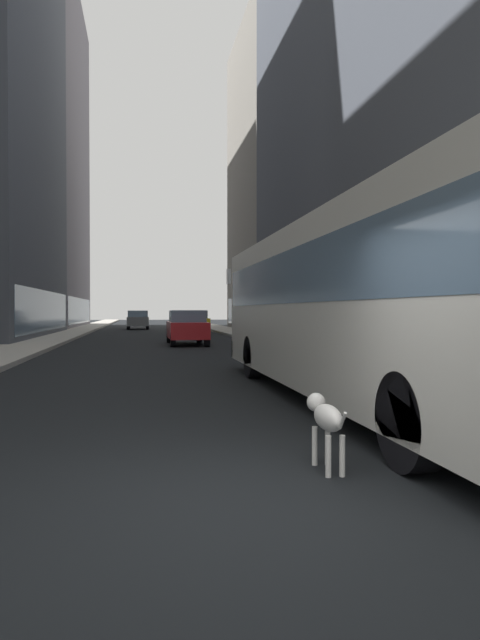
# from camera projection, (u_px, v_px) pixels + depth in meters

# --- Properties ---
(ground_plane) EXTENTS (120.00, 120.00, 0.00)m
(ground_plane) POSITION_uv_depth(u_px,v_px,m) (154.00, 333.00, 38.98)
(ground_plane) COLOR black
(sidewalk_left) EXTENTS (2.40, 110.00, 0.15)m
(sidewalk_left) POSITION_uv_depth(u_px,v_px,m) (71.00, 333.00, 37.97)
(sidewalk_left) COLOR #ADA89E
(sidewalk_left) RESTS_ON ground
(sidewalk_right) EXTENTS (2.40, 110.00, 0.15)m
(sidewalk_right) POSITION_uv_depth(u_px,v_px,m) (234.00, 332.00, 39.99)
(sidewalk_right) COLOR #ADA89E
(sidewalk_right) RESTS_ON ground
(building_left_far) EXTENTS (10.49, 20.52, 32.06)m
(building_left_far) POSITION_uv_depth(u_px,v_px,m) (22.00, 158.00, 51.67)
(building_left_far) COLOR slate
(building_left_far) RESTS_ON ground
(building_right_mid) EXTENTS (9.15, 17.19, 24.50)m
(building_right_mid) POSITION_uv_depth(u_px,v_px,m) (363.00, 129.00, 32.09)
(building_right_mid) COLOR #4C515B
(building_right_mid) RESTS_ON ground
(building_right_far) EXTENTS (8.52, 14.26, 26.49)m
(building_right_far) POSITION_uv_depth(u_px,v_px,m) (287.00, 180.00, 48.99)
(building_right_far) COLOR gray
(building_right_far) RESTS_ON ground
(transit_bus) EXTENTS (2.78, 11.53, 3.05)m
(transit_bus) POSITION_uv_depth(u_px,v_px,m) (356.00, 300.00, 9.68)
(transit_bus) COLOR silver
(transit_bus) RESTS_ON ground
(car_red_coupe) EXTENTS (1.74, 4.20, 1.62)m
(car_red_coupe) POSITION_uv_depth(u_px,v_px,m) (187.00, 327.00, 25.90)
(car_red_coupe) COLOR red
(car_red_coupe) RESTS_ON ground
(car_yellow_taxi) EXTENTS (1.93, 4.21, 1.62)m
(car_yellow_taxi) POSITION_uv_depth(u_px,v_px,m) (194.00, 322.00, 39.55)
(car_yellow_taxi) COLOR yellow
(car_yellow_taxi) RESTS_ON ground
(car_grey_wagon) EXTENTS (1.82, 4.16, 1.62)m
(car_grey_wagon) POSITION_uv_depth(u_px,v_px,m) (138.00, 320.00, 47.84)
(car_grey_wagon) COLOR slate
(car_grey_wagon) RESTS_ON ground
(dalmatian_dog) EXTENTS (0.22, 0.96, 0.72)m
(dalmatian_dog) POSITION_uv_depth(u_px,v_px,m) (326.00, 418.00, 5.53)
(dalmatian_dog) COLOR white
(dalmatian_dog) RESTS_ON ground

